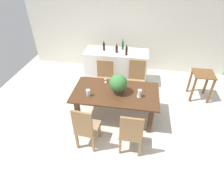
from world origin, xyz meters
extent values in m
plane|color=silver|center=(0.00, 0.00, 0.00)|extent=(7.04, 7.04, 0.00)
cube|color=beige|center=(0.00, 2.60, 1.30)|extent=(6.40, 0.10, 2.60)
cube|color=#4C2D19|center=(0.00, 0.10, 0.72)|extent=(1.90, 1.01, 0.04)
cube|color=#4C2D19|center=(-0.80, -0.26, 0.35)|extent=(0.10, 0.10, 0.70)
cube|color=#4C2D19|center=(0.80, -0.26, 0.35)|extent=(0.10, 0.10, 0.70)
cube|color=#4C2D19|center=(-0.80, 0.45, 0.35)|extent=(0.10, 0.10, 0.70)
cube|color=#4C2D19|center=(0.80, 0.45, 0.35)|extent=(0.10, 0.10, 0.70)
cube|color=olive|center=(0.61, -0.58, 0.21)|extent=(0.04, 0.04, 0.42)
cube|color=olive|center=(0.24, -0.58, 0.21)|extent=(0.04, 0.04, 0.42)
cube|color=olive|center=(0.61, -0.92, 0.21)|extent=(0.04, 0.04, 0.42)
cube|color=olive|center=(0.24, -0.92, 0.21)|extent=(0.04, 0.04, 0.42)
cube|color=#987855|center=(0.43, -0.75, 0.44)|extent=(0.45, 0.42, 0.03)
cube|color=olive|center=(0.43, -0.94, 0.73)|extent=(0.41, 0.04, 0.55)
cube|color=olive|center=(-0.24, -0.57, 0.21)|extent=(0.05, 0.05, 0.42)
cube|color=olive|center=(-0.58, -0.54, 0.21)|extent=(0.05, 0.05, 0.42)
cube|color=olive|center=(-0.28, -0.96, 0.21)|extent=(0.05, 0.05, 0.42)
cube|color=olive|center=(-0.61, -0.93, 0.21)|extent=(0.05, 0.05, 0.42)
cube|color=#987855|center=(-0.43, -0.75, 0.44)|extent=(0.45, 0.50, 0.03)
cube|color=olive|center=(-0.45, -0.96, 0.74)|extent=(0.38, 0.08, 0.58)
cube|color=olive|center=(-0.63, 0.76, 0.21)|extent=(0.05, 0.05, 0.42)
cube|color=olive|center=(-0.22, 0.77, 0.21)|extent=(0.05, 0.05, 0.42)
cube|color=olive|center=(-0.63, 1.12, 0.21)|extent=(0.05, 0.05, 0.42)
cube|color=olive|center=(-0.23, 1.13, 0.21)|extent=(0.05, 0.05, 0.42)
cube|color=#987855|center=(-0.43, 0.94, 0.44)|extent=(0.49, 0.44, 0.03)
cube|color=olive|center=(-0.43, 1.14, 0.70)|extent=(0.44, 0.05, 0.49)
cube|color=olive|center=(0.24, 0.75, 0.21)|extent=(0.05, 0.05, 0.42)
cube|color=olive|center=(0.63, 0.76, 0.21)|extent=(0.05, 0.05, 0.42)
cube|color=olive|center=(0.23, 1.13, 0.21)|extent=(0.05, 0.05, 0.42)
cube|color=olive|center=(0.62, 1.14, 0.21)|extent=(0.05, 0.05, 0.42)
cube|color=#987855|center=(0.43, 0.94, 0.44)|extent=(0.48, 0.47, 0.03)
cube|color=olive|center=(0.42, 1.15, 0.73)|extent=(0.43, 0.05, 0.57)
cylinder|color=#4C3828|center=(0.05, 0.08, 0.79)|extent=(0.21, 0.21, 0.11)
sphere|color=#387538|center=(0.05, 0.08, 0.99)|extent=(0.38, 0.38, 0.38)
sphere|color=#C64C56|center=(0.02, 0.23, 1.03)|extent=(0.06, 0.06, 0.06)
sphere|color=#C64C56|center=(0.13, -0.04, 0.97)|extent=(0.04, 0.04, 0.04)
sphere|color=#C64C56|center=(0.09, 0.22, 1.02)|extent=(0.06, 0.06, 0.06)
sphere|color=#C64C56|center=(-0.09, 0.08, 0.97)|extent=(0.04, 0.04, 0.04)
sphere|color=#C64C56|center=(0.12, -0.03, 0.96)|extent=(0.05, 0.05, 0.05)
sphere|color=#C64C56|center=(-0.06, 0.11, 1.08)|extent=(0.05, 0.05, 0.05)
cylinder|color=silver|center=(0.52, 0.01, 0.74)|extent=(0.10, 0.10, 0.01)
cylinder|color=silver|center=(0.52, 0.01, 0.77)|extent=(0.03, 0.03, 0.04)
cylinder|color=silver|center=(0.52, 0.01, 0.85)|extent=(0.09, 0.09, 0.12)
cylinder|color=silver|center=(-0.55, -0.13, 0.74)|extent=(0.07, 0.07, 0.01)
cylinder|color=silver|center=(-0.55, -0.13, 0.76)|extent=(0.03, 0.03, 0.03)
cylinder|color=silver|center=(-0.55, -0.13, 0.83)|extent=(0.09, 0.09, 0.11)
cylinder|color=silver|center=(-0.29, 0.43, 0.74)|extent=(0.06, 0.06, 0.00)
cylinder|color=silver|center=(-0.29, 0.43, 0.78)|extent=(0.01, 0.01, 0.08)
cone|color=silver|center=(-0.29, 0.43, 0.85)|extent=(0.06, 0.06, 0.07)
cube|color=white|center=(-0.20, 1.65, 0.49)|extent=(1.79, 0.67, 0.99)
cylinder|color=#194C1E|center=(-0.05, 1.83, 1.10)|extent=(0.06, 0.06, 0.22)
cylinder|color=#194C1E|center=(-0.05, 1.83, 1.25)|extent=(0.02, 0.02, 0.07)
cylinder|color=black|center=(-0.57, 1.68, 1.09)|extent=(0.07, 0.07, 0.21)
cylinder|color=black|center=(-0.57, 1.68, 1.22)|extent=(0.03, 0.03, 0.06)
cylinder|color=black|center=(0.09, 1.46, 1.10)|extent=(0.07, 0.07, 0.22)
cylinder|color=black|center=(0.09, 1.46, 1.24)|extent=(0.02, 0.02, 0.06)
cylinder|color=black|center=(-0.19, 1.59, 1.07)|extent=(0.08, 0.08, 0.18)
cylinder|color=black|center=(-0.19, 1.59, 1.20)|extent=(0.03, 0.03, 0.08)
cube|color=brown|center=(2.11, 1.20, 0.75)|extent=(0.52, 0.52, 0.02)
cube|color=brown|center=(1.89, 0.98, 0.37)|extent=(0.05, 0.05, 0.73)
cube|color=brown|center=(2.33, 0.98, 0.37)|extent=(0.05, 0.05, 0.73)
cube|color=brown|center=(1.89, 1.42, 0.37)|extent=(0.05, 0.05, 0.73)
cube|color=brown|center=(2.33, 1.42, 0.37)|extent=(0.05, 0.05, 0.73)
camera|label=1|loc=(0.44, -3.17, 3.18)|focal=29.81mm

